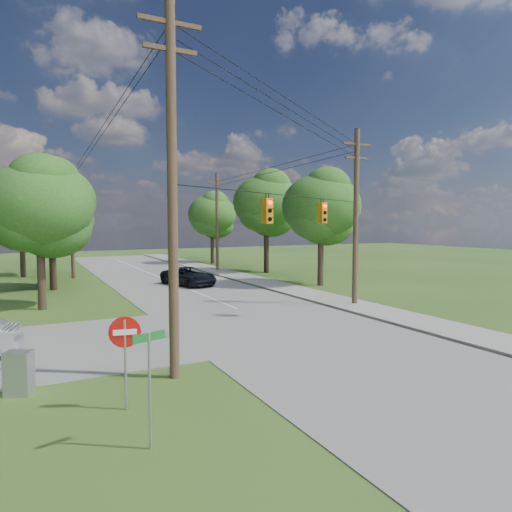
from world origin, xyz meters
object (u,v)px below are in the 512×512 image
pole_ne (356,214)px  control_cabinet (19,373)px  pole_sw (172,183)px  pole_north_w (72,221)px  car_main_north (189,276)px  do_not_enter_sign (125,342)px  pole_north_e (217,221)px

pole_ne → control_cabinet: size_ratio=8.14×
pole_sw → control_cabinet: size_ratio=9.30×
pole_north_w → control_cabinet: 29.62m
pole_sw → pole_north_w: pole_sw is taller
pole_north_w → control_cabinet: bearing=-98.0°
control_cabinet → pole_ne: bearing=46.1°
pole_north_w → control_cabinet: size_ratio=7.75×
pole_sw → control_cabinet: pole_sw is taller
pole_sw → control_cabinet: (-4.46, 0.60, -5.58)m
pole_ne → control_cabinet: (-17.96, -7.00, -4.82)m
car_main_north → do_not_enter_sign: do_not_enter_sign is taller
pole_ne → do_not_enter_sign: bearing=-148.4°
pole_north_e → pole_north_w: bearing=180.0°
car_main_north → do_not_enter_sign: size_ratio=2.04×
pole_ne → pole_north_w: 26.03m
do_not_enter_sign → control_cabinet: bearing=148.7°
car_main_north → pole_ne: bearing=-80.8°
pole_sw → pole_ne: bearing=29.4°
pole_north_e → car_main_north: (-6.24, -9.38, -4.38)m
control_cabinet → do_not_enter_sign: bearing=-19.3°
pole_north_e → do_not_enter_sign: (-15.40, -31.48, -3.30)m
pole_sw → do_not_enter_sign: bearing=-135.4°
pole_north_e → do_not_enter_sign: bearing=-116.1°
pole_sw → pole_north_w: size_ratio=1.20×
pole_north_w → car_main_north: pole_north_w is taller
pole_sw → car_main_north: size_ratio=2.33×
pole_north_w → pole_ne: bearing=-57.7°
pole_north_e → pole_north_w: size_ratio=1.00×
pole_ne → pole_north_e: 22.00m
pole_sw → pole_ne: pole_sw is taller
pole_sw → pole_north_w: bearing=90.8°
pole_north_e → car_main_north: size_ratio=1.94×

